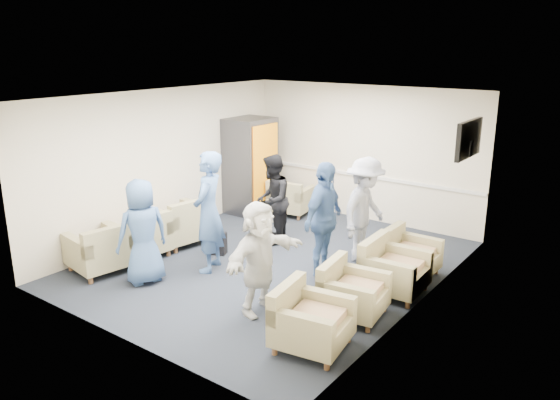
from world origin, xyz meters
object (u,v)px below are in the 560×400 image
Objects in this scene: armchair_right_midfar at (391,271)px; armchair_right_far at (407,256)px; armchair_left_far at (182,224)px; vending_machine at (251,166)px; armchair_right_midnear at (350,293)px; person_back_left at (272,200)px; armchair_corner at (290,200)px; person_back_right at (365,210)px; person_mid_left at (209,212)px; person_front_right at (259,258)px; person_front_left at (142,232)px; armchair_right_near at (308,322)px; armchair_left_mid at (140,238)px; armchair_left_near at (102,251)px; person_mid_right at (324,220)px.

armchair_right_midfar is 1.12× the size of armchair_right_far.
vending_machine reaches higher than armchair_left_far.
armchair_right_midnear is 0.54× the size of person_back_left.
armchair_corner is 2.83m from person_back_right.
person_mid_left reaches higher than person_front_right.
armchair_left_far is 1.47m from person_mid_left.
person_back_right is at bearing 15.43° from armchair_right_midnear.
person_back_right reaches higher than person_front_right.
person_back_left is 2.61m from person_front_right.
person_front_left is 1.99m from person_front_right.
armchair_right_midnear is (0.01, 0.99, -0.01)m from armchair_right_near.
vending_machine is 1.24× the size of person_back_left.
armchair_right_midfar is 3.98m from armchair_corner.
armchair_left_mid is at bearing -108.29° from person_front_left.
armchair_right_near is at bearing 119.21° from armchair_corner.
armchair_left_far is 0.68× the size of person_front_right.
person_back_left is at bearing 136.88° from armchair_left_far.
person_front_right is at bearing 111.52° from armchair_corner.
person_back_left is 0.93× the size of person_back_right.
armchair_left_near is 0.64× the size of person_front_right.
armchair_right_far is (-0.07, 0.70, -0.02)m from armchair_right_midfar.
armchair_right_midfar is at bearing 126.47° from armchair_left_near.
person_front_right is at bearing 44.69° from person_mid_left.
person_mid_right is 1.17× the size of person_front_right.
armchair_right_near is at bearing -43.74° from vending_machine.
person_front_right is at bearing 112.71° from armchair_right_midnear.
vending_machine reaches higher than armchair_left_mid.
person_front_left is at bearing 35.91° from armchair_left_far.
armchair_right_midfar is 4.58m from vending_machine.
armchair_left_near is 4.75m from armchair_right_far.
armchair_right_midfar is 0.96× the size of armchair_corner.
armchair_right_near is 5.22m from armchair_corner.
armchair_left_near is 3.83m from armchair_right_near.
person_front_left is at bearing 59.93° from armchair_left_mid.
armchair_right_midfar is 0.54× the size of person_back_left.
armchair_left_mid is at bearing 70.80° from armchair_right_near.
armchair_left_near is 0.51× the size of person_mid_left.
armchair_right_near is at bearing 100.48° from armchair_left_near.
armchair_left_far is 1.67m from person_back_left.
person_front_right reaches higher than armchair_right_midnear.
armchair_right_far is at bearing 122.95° from armchair_left_mid.
person_back_left reaches higher than armchair_left_mid.
vending_machine is 1.98m from person_back_left.
person_front_left is (0.19, -4.05, 0.48)m from armchair_corner.
person_mid_left is (0.47, 0.93, 0.16)m from person_front_left.
person_front_right is (1.44, -2.18, -0.04)m from person_back_left.
armchair_right_near is 0.57× the size of person_back_left.
person_back_right is (-0.89, 0.84, 0.54)m from armchair_right_midfar.
person_back_left is at bearing 150.30° from armchair_left_mid.
armchair_left_mid reaches higher than armchair_right_midfar.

